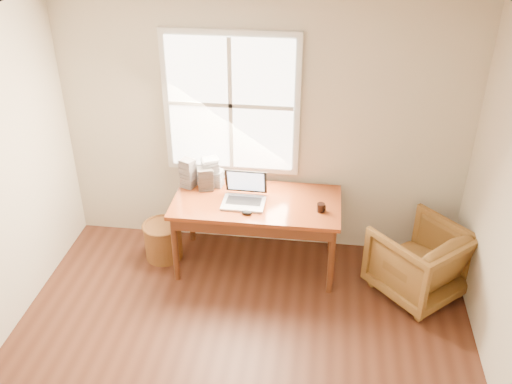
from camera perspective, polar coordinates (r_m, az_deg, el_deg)
room_shell at (r=3.78m, az=-3.46°, el=-6.21°), size 4.04×4.54×2.64m
desk at (r=5.45m, az=0.06°, el=-1.04°), size 1.60×0.80×0.04m
armchair at (r=5.54m, az=15.99°, el=-6.63°), size 1.06×1.06×0.69m
wicker_stool at (r=5.93m, az=-9.25°, el=-4.86°), size 0.42×0.42×0.38m
laptop at (r=5.31m, az=-1.28°, el=0.09°), size 0.40×0.41×0.29m
mouse at (r=5.23m, az=-0.94°, el=-2.08°), size 0.11×0.08×0.03m
coffee_mug at (r=5.29m, az=6.50°, el=-1.56°), size 0.08×0.08×0.08m
cd_stack_a at (r=5.64m, az=-4.57°, el=2.01°), size 0.20×0.19×0.30m
cd_stack_b at (r=5.60m, az=-5.04°, el=1.32°), size 0.17×0.16×0.23m
cd_stack_c at (r=5.65m, az=-6.81°, el=1.89°), size 0.17×0.16×0.30m
cd_stack_d at (r=5.66m, az=-4.02°, el=1.39°), size 0.15×0.14×0.17m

